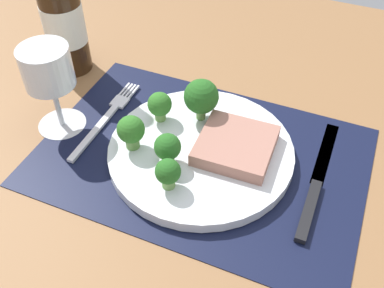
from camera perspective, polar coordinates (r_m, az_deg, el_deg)
The scene contains 13 objects.
ground_plane at distance 65.19cm, azimuth 1.11°, elevation -2.57°, with size 140.00×110.00×3.00cm, color brown.
placemat at distance 63.98cm, azimuth 1.13°, elevation -1.58°, with size 46.15×31.30×0.30cm, color black.
plate at distance 63.30cm, azimuth 1.14°, elevation -0.99°, with size 26.34×26.34×1.60cm, color silver.
steak at distance 61.90cm, azimuth 5.63°, elevation -0.19°, with size 10.23×10.11×2.02cm, color #9E6B5B.
broccoli_front_edge at distance 65.52cm, azimuth -4.17°, elevation 5.02°, with size 3.61×3.61×4.70cm.
broccoli_near_steak at distance 56.15cm, azimuth -3.10°, elevation -3.67°, with size 3.36×3.36×4.50cm.
broccoli_center at distance 64.75cm, azimuth 1.20°, elevation 6.07°, with size 5.15×5.15×6.69cm.
broccoli_near_fork at distance 58.95cm, azimuth -3.16°, elevation -0.47°, with size 3.66×3.66×4.75cm.
broccoli_back_left at distance 61.36cm, azimuth -7.84°, elevation 1.72°, with size 3.90×3.90×5.23cm.
fork at distance 70.54cm, azimuth -11.00°, elevation 3.25°, with size 2.40×19.20×0.50cm.
knife at distance 61.99cm, azimuth 15.59°, elevation -5.19°, with size 1.80×23.00×0.80cm.
wine_bottle at distance 78.37cm, azimuth -16.37°, elevation 15.68°, with size 6.89×6.89×28.93cm.
wine_glass at distance 65.93cm, azimuth -17.98°, elevation 8.69°, with size 7.30×7.30×13.73cm.
Camera 1 is at (15.91, -40.97, 46.65)cm, focal length 41.55 mm.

